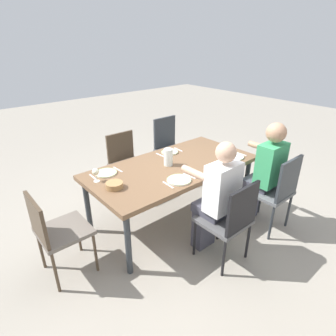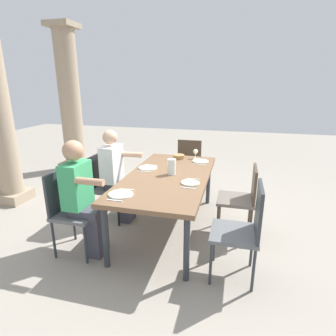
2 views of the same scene
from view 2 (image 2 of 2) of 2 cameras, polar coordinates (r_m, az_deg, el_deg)
The scene contains 25 objects.
ground_plane at distance 3.69m, azimuth -0.03°, elevation -12.36°, with size 16.00×16.00×0.00m, color gray.
dining_table at distance 3.41m, azimuth -0.03°, elevation -2.43°, with size 2.00×0.99×0.73m.
chair_west_north at distance 3.20m, azimuth -19.81°, elevation -7.54°, with size 0.44×0.44×0.94m.
chair_west_south at distance 2.70m, azimuth 15.58°, elevation -11.64°, with size 0.44×0.44×0.96m.
chair_mid_north at distance 3.85m, azimuth -13.08°, elevation -3.04°, with size 0.44×0.44×0.90m.
chair_mid_south at distance 3.45m, azimuth 15.27°, elevation -5.60°, with size 0.44×0.44×0.89m.
chair_head_east at distance 4.78m, azimuth 4.19°, elevation 1.33°, with size 0.44×0.44×0.87m.
diner_woman_green at distance 3.04m, azimuth -17.32°, elevation -5.45°, with size 0.35×0.50×1.28m.
diner_man_white at distance 3.72m, azimuth -10.60°, elevation -1.16°, with size 0.35×0.49×1.25m.
stone_column_far at distance 6.23m, azimuth -19.73°, elevation 12.87°, with size 0.56×0.56×2.96m.
plate_0 at distance 2.84m, azimuth -9.78°, elevation -5.37°, with size 0.26×0.26×0.02m.
fork_0 at distance 2.72m, azimuth -11.05°, elevation -6.65°, with size 0.02×0.17×0.01m, color silver.
spoon_0 at distance 2.97m, azimuth -8.62°, elevation -4.41°, with size 0.02×0.17×0.01m, color silver.
plate_1 at distance 3.12m, azimuth 4.67°, elevation -3.08°, with size 0.22×0.22×0.02m.
fork_1 at distance 2.98m, azimuth 4.17°, elevation -4.16°, with size 0.02×0.17×0.01m, color silver.
spoon_1 at distance 3.26m, azimuth 5.12°, elevation -2.29°, with size 0.02×0.17×0.01m, color silver.
plate_2 at distance 3.67m, azimuth -4.22°, elevation 0.07°, with size 0.26×0.26×0.02m.
fork_2 at distance 3.54m, azimuth -4.98°, elevation -0.71°, with size 0.02×0.17×0.01m, color silver.
spoon_2 at distance 3.81m, azimuth -3.51°, elevation 0.63°, with size 0.02×0.17×0.01m, color silver.
plate_3 at distance 4.00m, azimuth 6.79°, elevation 1.43°, with size 0.24×0.24×0.02m.
wine_glass_3 at distance 4.14m, azimuth 5.77°, elevation 3.38°, with size 0.07×0.07×0.15m.
fork_3 at distance 3.85m, azimuth 6.48°, elevation 0.76°, with size 0.02×0.17×0.01m, color silver.
spoon_3 at distance 4.14m, azimuth 7.07°, elevation 1.90°, with size 0.02×0.17×0.01m, color silver.
water_pitcher at distance 3.39m, azimuth 0.76°, elevation 0.09°, with size 0.10×0.10×0.20m.
bread_basket at distance 4.13m, azimuth 2.28°, elevation 2.38°, with size 0.17×0.17×0.06m, color #9E7547.
Camera 2 is at (-3.11, -0.79, 1.82)m, focal length 29.24 mm.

